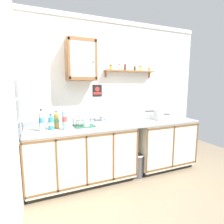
% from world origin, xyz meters
% --- Properties ---
extents(floor, '(5.94, 5.94, 0.00)m').
position_xyz_m(floor, '(0.00, 0.00, 0.00)').
color(floor, gray).
rests_on(floor, ground).
extents(back_wall, '(3.54, 0.07, 2.66)m').
position_xyz_m(back_wall, '(0.00, 0.74, 1.34)').
color(back_wall, silver).
rests_on(back_wall, ground).
extents(side_wall_left, '(0.05, 3.52, 2.66)m').
position_xyz_m(side_wall_left, '(-1.49, -0.24, 1.33)').
color(side_wall_left, silver).
rests_on(side_wall_left, ground).
extents(lower_cabinet_run, '(1.66, 0.63, 0.89)m').
position_xyz_m(lower_cabinet_run, '(-0.63, 0.41, 0.45)').
color(lower_cabinet_run, black).
rests_on(lower_cabinet_run, ground).
extents(lower_cabinet_run_right, '(1.11, 0.63, 0.89)m').
position_xyz_m(lower_cabinet_run_right, '(0.91, 0.41, 0.45)').
color(lower_cabinet_run_right, black).
rests_on(lower_cabinet_run_right, ground).
extents(countertop, '(2.90, 0.65, 0.03)m').
position_xyz_m(countertop, '(0.00, 0.41, 0.90)').
color(countertop, '#9EA3A8').
rests_on(countertop, lower_cabinet_run).
extents(backsplash, '(2.90, 0.02, 0.08)m').
position_xyz_m(backsplash, '(0.00, 0.71, 0.96)').
color(backsplash, '#9EA3A8').
rests_on(backsplash, countertop).
extents(sink, '(0.52, 0.48, 0.42)m').
position_xyz_m(sink, '(-0.18, 0.45, 0.89)').
color(sink, silver).
rests_on(sink, countertop).
extents(hot_plate_stove, '(0.37, 0.26, 0.09)m').
position_xyz_m(hot_plate_stove, '(0.93, 0.45, 0.96)').
color(hot_plate_stove, silver).
rests_on(hot_plate_stove, countertop).
extents(saucepan, '(0.36, 0.20, 0.09)m').
position_xyz_m(saucepan, '(0.83, 0.47, 1.05)').
color(saucepan, silver).
rests_on(saucepan, hot_plate_stove).
extents(bottle_detergent_teal_0, '(0.07, 0.07, 0.23)m').
position_xyz_m(bottle_detergent_teal_0, '(-1.07, 0.41, 1.02)').
color(bottle_detergent_teal_0, teal).
rests_on(bottle_detergent_teal_0, countertop).
extents(bottle_juice_amber_1, '(0.07, 0.07, 0.26)m').
position_xyz_m(bottle_juice_amber_1, '(-0.99, 0.47, 1.04)').
color(bottle_juice_amber_1, gold).
rests_on(bottle_juice_amber_1, countertop).
extents(bottle_opaque_white_2, '(0.07, 0.07, 0.31)m').
position_xyz_m(bottle_opaque_white_2, '(-1.19, 0.37, 1.06)').
color(bottle_opaque_white_2, white).
rests_on(bottle_opaque_white_2, countertop).
extents(bottle_water_blue_3, '(0.07, 0.07, 0.32)m').
position_xyz_m(bottle_water_blue_3, '(-0.89, 0.32, 1.07)').
color(bottle_water_blue_3, '#8CB7E0').
rests_on(bottle_water_blue_3, countertop).
extents(dish_rack, '(0.31, 0.27, 0.17)m').
position_xyz_m(dish_rack, '(-0.59, 0.44, 0.95)').
color(dish_rack, '#26664C').
rests_on(dish_rack, countertop).
extents(mug, '(0.12, 0.09, 0.10)m').
position_xyz_m(mug, '(-0.56, 0.37, 0.97)').
color(mug, white).
rests_on(mug, countertop).
extents(wall_cabinet, '(0.46, 0.29, 0.63)m').
position_xyz_m(wall_cabinet, '(-0.57, 0.58, 1.93)').
color(wall_cabinet, brown).
extents(spice_shelf, '(0.96, 0.14, 0.23)m').
position_xyz_m(spice_shelf, '(0.33, 0.65, 1.81)').
color(spice_shelf, brown).
extents(warning_sign, '(0.17, 0.01, 0.20)m').
position_xyz_m(warning_sign, '(-0.27, 0.71, 1.45)').
color(warning_sign, black).
extents(window, '(0.03, 0.72, 0.78)m').
position_xyz_m(window, '(-1.46, 0.33, 1.26)').
color(window, '#262D38').
extents(trash_bin, '(0.28, 0.28, 0.40)m').
position_xyz_m(trash_bin, '(0.28, 0.27, 0.21)').
color(trash_bin, '#4C4C51').
rests_on(trash_bin, ground).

